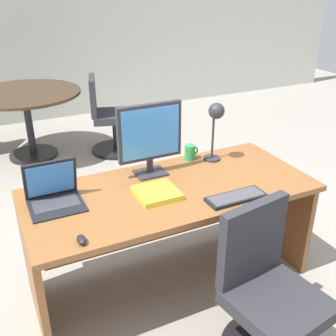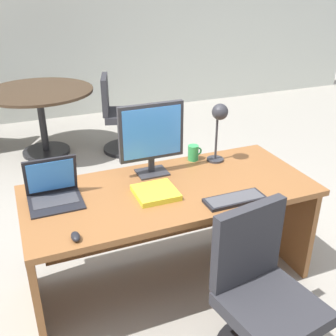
{
  "view_description": "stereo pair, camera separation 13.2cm",
  "coord_description": "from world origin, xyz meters",
  "px_view_note": "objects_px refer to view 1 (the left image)",
  "views": [
    {
      "loc": [
        -0.97,
        -1.97,
        1.92
      ],
      "look_at": [
        0.0,
        0.04,
        0.84
      ],
      "focal_mm": 43.15,
      "sensor_mm": 36.0,
      "label": 1
    },
    {
      "loc": [
        -0.85,
        -2.03,
        1.92
      ],
      "look_at": [
        0.0,
        0.04,
        0.84
      ],
      "focal_mm": 43.15,
      "sensor_mm": 36.0,
      "label": 2
    }
  ],
  "objects_px": {
    "laptop": "(53,190)",
    "meeting_table": "(27,108)",
    "book": "(157,193)",
    "desk": "(167,211)",
    "coffee_mug": "(190,152)",
    "keyboard": "(236,197)",
    "monitor": "(150,135)",
    "office_chair": "(268,301)",
    "meeting_chair_far": "(109,122)",
    "mouse": "(81,240)",
    "desk_lamp": "(216,119)"
  },
  "relations": [
    {
      "from": "laptop",
      "to": "meeting_table",
      "type": "xyz_separation_m",
      "value": [
        0.17,
        2.44,
        -0.22
      ]
    },
    {
      "from": "laptop",
      "to": "book",
      "type": "height_order",
      "value": "laptop"
    },
    {
      "from": "desk",
      "to": "meeting_table",
      "type": "bearing_deg",
      "value": 101.45
    },
    {
      "from": "coffee_mug",
      "to": "meeting_table",
      "type": "distance_m",
      "value": 2.41
    },
    {
      "from": "keyboard",
      "to": "laptop",
      "type": "bearing_deg",
      "value": 156.23
    },
    {
      "from": "keyboard",
      "to": "coffee_mug",
      "type": "xyz_separation_m",
      "value": [
        0.03,
        0.62,
        0.04
      ]
    },
    {
      "from": "coffee_mug",
      "to": "monitor",
      "type": "bearing_deg",
      "value": -165.24
    },
    {
      "from": "office_chair",
      "to": "meeting_chair_far",
      "type": "distance_m",
      "value": 3.07
    },
    {
      "from": "mouse",
      "to": "book",
      "type": "bearing_deg",
      "value": 27.07
    },
    {
      "from": "mouse",
      "to": "desk_lamp",
      "type": "distance_m",
      "value": 1.26
    },
    {
      "from": "monitor",
      "to": "meeting_table",
      "type": "xyz_separation_m",
      "value": [
        -0.48,
        2.35,
        -0.42
      ]
    },
    {
      "from": "monitor",
      "to": "desk_lamp",
      "type": "distance_m",
      "value": 0.49
    },
    {
      "from": "desk_lamp",
      "to": "coffee_mug",
      "type": "bearing_deg",
      "value": 146.35
    },
    {
      "from": "meeting_table",
      "to": "desk_lamp",
      "type": "bearing_deg",
      "value": -67.65
    },
    {
      "from": "monitor",
      "to": "mouse",
      "type": "bearing_deg",
      "value": -137.79
    },
    {
      "from": "laptop",
      "to": "monitor",
      "type": "bearing_deg",
      "value": 8.46
    },
    {
      "from": "book",
      "to": "office_chair",
      "type": "height_order",
      "value": "office_chair"
    },
    {
      "from": "meeting_table",
      "to": "meeting_chair_far",
      "type": "distance_m",
      "value": 0.91
    },
    {
      "from": "monitor",
      "to": "meeting_table",
      "type": "relative_size",
      "value": 0.4
    },
    {
      "from": "desk",
      "to": "laptop",
      "type": "bearing_deg",
      "value": 172.48
    },
    {
      "from": "office_chair",
      "to": "meeting_table",
      "type": "bearing_deg",
      "value": 102.51
    },
    {
      "from": "mouse",
      "to": "meeting_table",
      "type": "distance_m",
      "value": 2.91
    },
    {
      "from": "meeting_chair_far",
      "to": "office_chair",
      "type": "bearing_deg",
      "value": -92.23
    },
    {
      "from": "keyboard",
      "to": "meeting_chair_far",
      "type": "height_order",
      "value": "meeting_chair_far"
    },
    {
      "from": "monitor",
      "to": "book",
      "type": "distance_m",
      "value": 0.39
    },
    {
      "from": "office_chair",
      "to": "monitor",
      "type": "bearing_deg",
      "value": 104.79
    },
    {
      "from": "meeting_chair_far",
      "to": "desk_lamp",
      "type": "bearing_deg",
      "value": -86.99
    },
    {
      "from": "mouse",
      "to": "desk_lamp",
      "type": "relative_size",
      "value": 0.19
    },
    {
      "from": "desk",
      "to": "monitor",
      "type": "xyz_separation_m",
      "value": [
        -0.03,
        0.19,
        0.47
      ]
    },
    {
      "from": "mouse",
      "to": "office_chair",
      "type": "relative_size",
      "value": 0.09
    },
    {
      "from": "book",
      "to": "meeting_chair_far",
      "type": "distance_m",
      "value": 2.45
    },
    {
      "from": "office_chair",
      "to": "meeting_chair_far",
      "type": "relative_size",
      "value": 0.97
    },
    {
      "from": "mouse",
      "to": "office_chair",
      "type": "xyz_separation_m",
      "value": [
        0.87,
        -0.42,
        -0.4
      ]
    },
    {
      "from": "laptop",
      "to": "meeting_chair_far",
      "type": "relative_size",
      "value": 0.34
    },
    {
      "from": "meeting_table",
      "to": "laptop",
      "type": "bearing_deg",
      "value": -93.98
    },
    {
      "from": "desk_lamp",
      "to": "desk",
      "type": "bearing_deg",
      "value": -157.69
    },
    {
      "from": "laptop",
      "to": "desk_lamp",
      "type": "distance_m",
      "value": 1.16
    },
    {
      "from": "mouse",
      "to": "desk",
      "type": "bearing_deg",
      "value": 29.66
    },
    {
      "from": "desk",
      "to": "meeting_table",
      "type": "distance_m",
      "value": 2.59
    },
    {
      "from": "monitor",
      "to": "mouse",
      "type": "relative_size",
      "value": 5.89
    },
    {
      "from": "book",
      "to": "monitor",
      "type": "bearing_deg",
      "value": 73.81
    },
    {
      "from": "desk_lamp",
      "to": "office_chair",
      "type": "height_order",
      "value": "desk_lamp"
    },
    {
      "from": "monitor",
      "to": "book",
      "type": "bearing_deg",
      "value": -106.19
    },
    {
      "from": "office_chair",
      "to": "desk_lamp",
      "type": "bearing_deg",
      "value": 76.69
    },
    {
      "from": "keyboard",
      "to": "office_chair",
      "type": "height_order",
      "value": "office_chair"
    },
    {
      "from": "office_chair",
      "to": "meeting_table",
      "type": "distance_m",
      "value": 3.41
    },
    {
      "from": "laptop",
      "to": "meeting_chair_far",
      "type": "distance_m",
      "value": 2.46
    },
    {
      "from": "mouse",
      "to": "meeting_chair_far",
      "type": "relative_size",
      "value": 0.09
    },
    {
      "from": "desk",
      "to": "meeting_chair_far",
      "type": "bearing_deg",
      "value": 81.47
    },
    {
      "from": "desk_lamp",
      "to": "mouse",
      "type": "bearing_deg",
      "value": -153.26
    }
  ]
}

